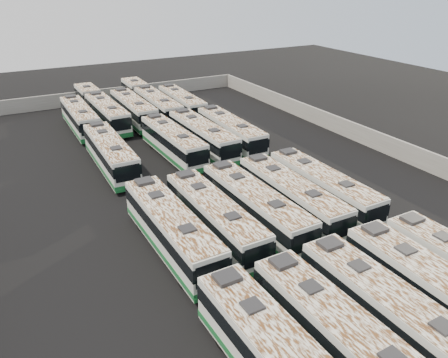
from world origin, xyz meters
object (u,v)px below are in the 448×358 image
Objects in this scene: bus_front_center at (392,316)px; bus_midback_right at (203,136)px; bus_midback_center at (173,142)px; bus_midfront_center at (255,207)px; bus_midfront_far_right at (322,188)px; bus_front_right at (440,297)px; bus_back_center at (133,110)px; bus_midfront_left at (215,218)px; bus_midback_far_right at (230,132)px; bus_midback_far_left at (110,153)px; bus_back_right at (150,101)px; bus_midfront_far_left at (172,229)px; bus_front_left at (344,342)px; bus_back_far_left at (80,117)px; bus_midfront_right at (291,197)px; bus_back_far_right at (182,104)px; bus_back_left at (100,108)px.

bus_front_center is 0.98× the size of bus_midback_right.
bus_midfront_center is at bearing -91.19° from bus_midback_center.
bus_front_center is at bearing -116.59° from bus_midfront_far_right.
bus_front_right is 1.00× the size of bus_back_center.
bus_midback_right is (7.33, 17.16, 0.06)m from bus_midfront_left.
bus_front_right is at bearing -91.01° from bus_midback_right.
bus_front_center is 1.00× the size of bus_midback_center.
bus_midback_right is 3.64m from bus_midback_far_right.
bus_front_center is 14.21m from bus_midfront_center.
bus_midback_center is at bearing 112.71° from bus_midfront_far_right.
bus_back_center is (0.05, 14.43, 0.05)m from bus_midback_center.
bus_back_right is (10.82, 17.98, 0.01)m from bus_midback_far_left.
bus_midfront_far_left is 32.51m from bus_back_center.
bus_midback_far_left is at bearing 111.80° from bus_midfront_center.
bus_front_left reaches higher than bus_front_center.
bus_back_far_left is (-3.66, 46.15, -0.04)m from bus_front_left.
bus_front_right reaches higher than bus_back_far_left.
bus_front_left is at bearing -94.41° from bus_back_center.
bus_midfront_far_left reaches higher than bus_midback_far_right.
bus_back_far_left is at bearing 126.02° from bus_midback_right.
bus_midback_center is at bearing -179.92° from bus_midback_far_right.
bus_back_right reaches higher than bus_midfront_left.
bus_midfront_center reaches higher than bus_midfront_far_right.
bus_front_left is 0.99× the size of bus_front_right.
bus_midback_far_left is 10.88m from bus_midback_right.
bus_midfront_right is at bearing 75.06° from bus_front_center.
bus_front_center is 0.63× the size of bus_back_right.
bus_midfront_right is 17.58m from bus_midback_center.
bus_back_right reaches higher than bus_front_left.
bus_midfront_left is at bearing -107.74° from bus_back_far_right.
bus_back_far_right is at bearing 45.86° from bus_midback_far_left.
bus_front_center is at bearing -76.02° from bus_midback_far_left.
bus_front_left is at bearing -116.40° from bus_midfront_right.
bus_midfront_right is 1.00× the size of bus_midback_center.
bus_front_center is 1.00× the size of bus_midfront_right.
bus_midfront_left is 3.68m from bus_midfront_center.
bus_back_left is (-10.95, 34.86, 0.03)m from bus_midfront_far_right.
bus_front_center is 14.73m from bus_midfront_right.
bus_midfront_right is 0.98× the size of bus_midback_right.
bus_midback_right reaches higher than bus_midfront_center.
bus_front_center is at bearing -101.71° from bus_midback_far_right.
bus_midback_far_right reaches higher than bus_front_left.
bus_front_center is 31.47m from bus_midback_center.
bus_midfront_left is at bearing 88.77° from bus_front_left.
bus_midfront_far_right is 1.00× the size of bus_back_far_left.
bus_back_right is 1.61× the size of bus_back_far_right.
bus_midfront_far_right is at bearing -88.75° from bus_back_far_right.
bus_back_far_left is at bearing 109.43° from bus_midfront_right.
bus_back_left is at bearing 93.63° from bus_front_center.
bus_midfront_center reaches higher than bus_back_far_right.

